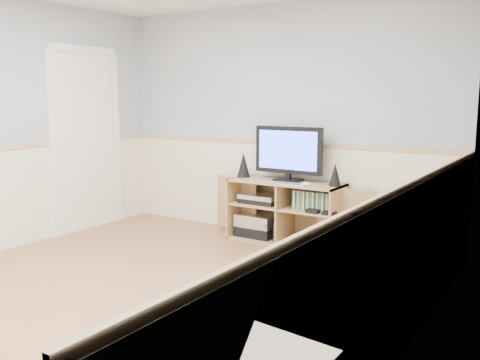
% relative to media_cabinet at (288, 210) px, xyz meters
% --- Properties ---
extents(room, '(4.04, 4.54, 2.54)m').
position_rel_media_cabinet_xyz_m(room, '(-0.30, -1.93, 0.88)').
color(room, tan).
rests_on(room, ground).
extents(media_cabinet, '(1.88, 0.45, 0.65)m').
position_rel_media_cabinet_xyz_m(media_cabinet, '(0.00, 0.00, 0.00)').
color(media_cabinet, tan).
rests_on(media_cabinet, floor).
extents(monitor, '(0.76, 0.18, 0.57)m').
position_rel_media_cabinet_xyz_m(monitor, '(0.00, -0.01, 0.62)').
color(monitor, black).
rests_on(monitor, media_cabinet).
extents(speaker_left, '(0.14, 0.14, 0.27)m').
position_rel_media_cabinet_xyz_m(speaker_left, '(-0.54, -0.03, 0.45)').
color(speaker_left, black).
rests_on(speaker_left, media_cabinet).
extents(speaker_right, '(0.12, 0.12, 0.22)m').
position_rel_media_cabinet_xyz_m(speaker_right, '(0.54, -0.03, 0.43)').
color(speaker_right, black).
rests_on(speaker_right, media_cabinet).
extents(keyboard, '(0.31, 0.13, 0.01)m').
position_rel_media_cabinet_xyz_m(keyboard, '(0.14, -0.19, 0.32)').
color(keyboard, silver).
rests_on(keyboard, media_cabinet).
extents(mouse, '(0.10, 0.08, 0.04)m').
position_rel_media_cabinet_xyz_m(mouse, '(0.30, -0.19, 0.34)').
color(mouse, white).
rests_on(mouse, media_cabinet).
extents(av_components, '(0.51, 0.31, 0.47)m').
position_rel_media_cabinet_xyz_m(av_components, '(-0.32, -0.06, -0.11)').
color(av_components, black).
rests_on(av_components, media_cabinet).
extents(game_consoles, '(0.46, 0.31, 0.11)m').
position_rel_media_cabinet_xyz_m(game_consoles, '(0.31, -0.07, -0.26)').
color(game_consoles, white).
rests_on(game_consoles, media_cabinet).
extents(game_cases, '(0.41, 0.14, 0.19)m').
position_rel_media_cabinet_xyz_m(game_cases, '(0.32, -0.07, 0.15)').
color(game_cases, '#3F8C3F').
rests_on(game_cases, media_cabinet).
extents(wall_outlet, '(0.12, 0.03, 0.12)m').
position_rel_media_cabinet_xyz_m(wall_outlet, '(0.76, 0.18, 0.27)').
color(wall_outlet, white).
rests_on(wall_outlet, wall_back).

